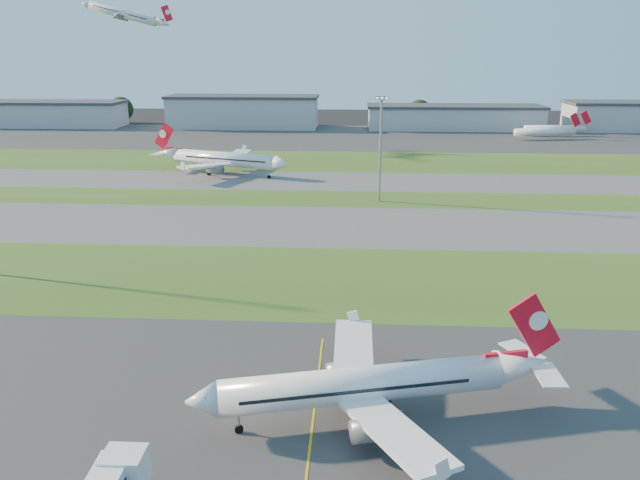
# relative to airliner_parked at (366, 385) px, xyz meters

# --- Properties ---
(grass_strip_a) EXTENTS (300.00, 34.00, 0.01)m
(grass_strip_a) POSITION_rel_airliner_parked_xyz_m (-10.37, 40.21, -3.97)
(grass_strip_a) COLOR #35551C
(grass_strip_a) RESTS_ON ground
(taxiway_a) EXTENTS (300.00, 32.00, 0.01)m
(taxiway_a) POSITION_rel_airliner_parked_xyz_m (-10.37, 73.21, -3.97)
(taxiway_a) COLOR #515154
(taxiway_a) RESTS_ON ground
(grass_strip_b) EXTENTS (300.00, 18.00, 0.01)m
(grass_strip_b) POSITION_rel_airliner_parked_xyz_m (-10.37, 98.21, -3.97)
(grass_strip_b) COLOR #35551C
(grass_strip_b) RESTS_ON ground
(taxiway_b) EXTENTS (300.00, 26.00, 0.01)m
(taxiway_b) POSITION_rel_airliner_parked_xyz_m (-10.37, 120.21, -3.97)
(taxiway_b) COLOR #515154
(taxiway_b) RESTS_ON ground
(grass_strip_c) EXTENTS (300.00, 40.00, 0.01)m
(grass_strip_c) POSITION_rel_airliner_parked_xyz_m (-10.37, 153.21, -3.97)
(grass_strip_c) COLOR #35551C
(grass_strip_c) RESTS_ON ground
(apron_far) EXTENTS (400.00, 80.00, 0.01)m
(apron_far) POSITION_rel_airliner_parked_xyz_m (-10.37, 213.21, -3.97)
(apron_far) COLOR #333335
(apron_far) RESTS_ON ground
(airliner_parked) EXTENTS (35.66, 29.89, 11.33)m
(airliner_parked) POSITION_rel_airliner_parked_xyz_m (0.00, 0.00, 0.00)
(airliner_parked) COLOR white
(airliner_parked) RESTS_ON ground
(airliner_taxiing) EXTENTS (40.64, 34.35, 13.20)m
(airliner_taxiing) POSITION_rel_airliner_parked_xyz_m (-41.06, 128.03, 0.66)
(airliner_taxiing) COLOR white
(airliner_taxiing) RESTS_ON ground
(airliner_departing) EXTENTS (30.72, 25.85, 9.65)m
(airliner_departing) POSITION_rel_airliner_parked_xyz_m (-90.08, 189.66, 44.99)
(airliner_departing) COLOR white
(mini_jet_near) EXTENTS (28.44, 7.79, 9.48)m
(mini_jet_near) POSITION_rel_airliner_parked_xyz_m (77.49, 210.02, -0.70)
(mini_jet_near) COLOR white
(mini_jet_near) RESTS_ON ground
(mini_jet_far) EXTENTS (28.64, 4.49, 9.48)m
(mini_jet_far) POSITION_rel_airliner_parked_xyz_m (84.70, 220.74, -0.70)
(mini_jet_far) COLOR white
(mini_jet_far) RESTS_ON ground
(light_mast_centre) EXTENTS (3.20, 0.70, 25.80)m
(light_mast_centre) POSITION_rel_airliner_parked_xyz_m (4.63, 96.21, 10.83)
(light_mast_centre) COLOR gray
(light_mast_centre) RESTS_ON ground
(hangar_far_west) EXTENTS (91.80, 23.00, 12.20)m
(hangar_far_west) POSITION_rel_airliner_parked_xyz_m (-160.37, 243.21, 2.16)
(hangar_far_west) COLOR #A1A4A9
(hangar_far_west) RESTS_ON ground
(hangar_west) EXTENTS (71.40, 23.00, 15.20)m
(hangar_west) POSITION_rel_airliner_parked_xyz_m (-55.37, 243.21, 3.66)
(hangar_west) COLOR #A1A4A9
(hangar_west) RESTS_ON ground
(hangar_east) EXTENTS (81.60, 23.00, 11.20)m
(hangar_east) POSITION_rel_airliner_parked_xyz_m (44.63, 243.21, 1.66)
(hangar_east) COLOR #A1A4A9
(hangar_east) RESTS_ON ground
(tree_west) EXTENTS (12.10, 12.10, 13.20)m
(tree_west) POSITION_rel_airliner_parked_xyz_m (-120.37, 258.21, 3.16)
(tree_west) COLOR black
(tree_west) RESTS_ON ground
(tree_mid_west) EXTENTS (9.90, 9.90, 10.80)m
(tree_mid_west) POSITION_rel_airliner_parked_xyz_m (-30.37, 254.21, 1.86)
(tree_mid_west) COLOR black
(tree_mid_west) RESTS_ON ground
(tree_mid_east) EXTENTS (11.55, 11.55, 12.60)m
(tree_mid_east) POSITION_rel_airliner_parked_xyz_m (29.63, 257.21, 2.83)
(tree_mid_east) COLOR black
(tree_mid_east) RESTS_ON ground
(tree_east) EXTENTS (10.45, 10.45, 11.40)m
(tree_east) POSITION_rel_airliner_parked_xyz_m (104.63, 255.21, 2.18)
(tree_east) COLOR black
(tree_east) RESTS_ON ground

